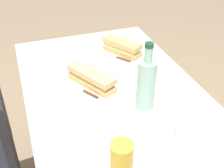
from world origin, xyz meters
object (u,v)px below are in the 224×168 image
(dining_table, at_px, (112,109))
(olive_bowl, at_px, (187,131))
(plate_near, at_px, (92,87))
(baguette_sandwich_near, at_px, (91,78))
(baguette_sandwich_far, at_px, (122,47))
(water_bottle, at_px, (146,83))
(plate_far, at_px, (122,54))
(beer_glass, at_px, (122,165))
(knife_far, at_px, (117,57))
(knife_near, at_px, (84,91))

(dining_table, distance_m, olive_bowl, 0.41)
(plate_near, relative_size, baguette_sandwich_near, 1.05)
(baguette_sandwich_far, height_order, water_bottle, water_bottle)
(dining_table, distance_m, water_bottle, 0.29)
(plate_far, distance_m, baguette_sandwich_far, 0.04)
(dining_table, relative_size, plate_near, 4.59)
(olive_bowl, bearing_deg, plate_far, 0.80)
(plate_near, bearing_deg, beer_glass, 173.88)
(dining_table, height_order, water_bottle, water_bottle)
(plate_far, xyz_separation_m, beer_glass, (-0.73, 0.28, 0.07))
(baguette_sandwich_far, xyz_separation_m, beer_glass, (-0.73, 0.28, 0.03))
(beer_glass, xyz_separation_m, olive_bowl, (0.12, -0.29, -0.06))
(plate_far, height_order, knife_far, knife_far)
(dining_table, bearing_deg, olive_bowl, -156.87)
(dining_table, relative_size, water_bottle, 4.14)
(baguette_sandwich_far, bearing_deg, knife_near, 134.41)
(dining_table, relative_size, olive_bowl, 13.76)
(water_bottle, relative_size, beer_glass, 1.75)
(olive_bowl, bearing_deg, baguette_sandwich_near, 31.49)
(baguette_sandwich_near, distance_m, olive_bowl, 0.45)
(baguette_sandwich_far, bearing_deg, beer_glass, 158.97)
(baguette_sandwich_far, distance_m, knife_far, 0.06)
(plate_near, distance_m, knife_far, 0.27)
(water_bottle, xyz_separation_m, beer_glass, (-0.31, 0.22, -0.03))
(baguette_sandwich_near, xyz_separation_m, olive_bowl, (-0.38, -0.24, -0.03))
(baguette_sandwich_far, distance_m, water_bottle, 0.43)
(plate_far, distance_m, olive_bowl, 0.61)
(beer_glass, distance_m, olive_bowl, 0.32)
(baguette_sandwich_near, height_order, knife_far, baguette_sandwich_near)
(plate_near, distance_m, water_bottle, 0.27)
(baguette_sandwich_near, xyz_separation_m, knife_near, (-0.04, 0.04, -0.03))
(knife_far, xyz_separation_m, beer_glass, (-0.69, 0.24, 0.06))
(dining_table, xyz_separation_m, knife_near, (-0.01, 0.13, 0.14))
(dining_table, xyz_separation_m, olive_bowl, (-0.36, -0.15, 0.13))
(baguette_sandwich_far, distance_m, beer_glass, 0.78)
(plate_near, distance_m, knife_near, 0.06)
(knife_far, bearing_deg, plate_near, 135.69)
(baguette_sandwich_near, bearing_deg, knife_far, -44.31)
(knife_near, bearing_deg, water_bottle, -126.48)
(baguette_sandwich_far, height_order, beer_glass, beer_glass)
(dining_table, distance_m, plate_near, 0.15)
(knife_far, distance_m, water_bottle, 0.39)
(plate_far, distance_m, beer_glass, 0.78)
(dining_table, relative_size, knife_near, 7.20)
(water_bottle, bearing_deg, knife_near, 53.52)
(beer_glass, bearing_deg, dining_table, -16.15)
(knife_near, height_order, beer_glass, beer_glass)
(baguette_sandwich_near, height_order, baguette_sandwich_far, same)
(plate_near, relative_size, plate_far, 1.00)
(knife_far, xyz_separation_m, olive_bowl, (-0.57, -0.05, -0.00))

